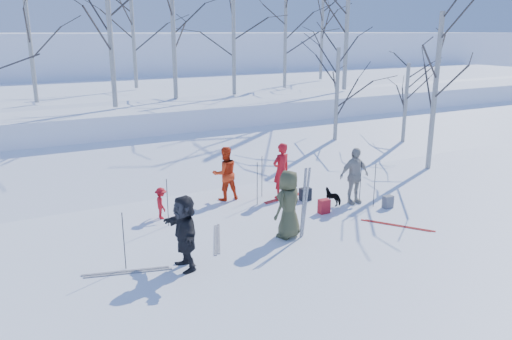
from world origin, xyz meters
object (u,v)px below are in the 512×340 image
skier_olive_center (288,204)px  backpack_red (324,206)px  skier_cream_east (354,176)px  backpack_dark (305,194)px  skier_redor_behind (225,173)px  skier_red_seated (161,203)px  skier_grey_west (185,232)px  dog (333,197)px  backpack_grey (388,202)px  skier_red_north (281,171)px

skier_olive_center → backpack_red: 2.22m
skier_cream_east → backpack_dark: bearing=144.5°
skier_olive_center → skier_redor_behind: size_ratio=1.04×
skier_red_seated → skier_redor_behind: bearing=-70.5°
backpack_red → skier_grey_west: bearing=-164.0°
skier_cream_east → skier_grey_west: bearing=-162.2°
dog → backpack_red: (-0.70, -0.49, -0.04)m
skier_red_seated → backpack_grey: bearing=-107.0°
backpack_grey → backpack_dark: (-1.80, 1.78, 0.01)m
skier_red_north → backpack_grey: skier_red_north is taller
skier_grey_west → backpack_dark: size_ratio=4.31×
skier_red_north → skier_olive_center: bearing=52.7°
skier_olive_center → backpack_red: (1.86, 0.99, -0.68)m
skier_olive_center → skier_cream_east: (3.20, 1.30, -0.02)m
skier_cream_east → skier_grey_west: (-6.16, -1.69, -0.02)m
skier_grey_west → backpack_grey: size_ratio=4.54×
backpack_dark → skier_cream_east: bearing=-38.0°
skier_red_north → skier_cream_east: bearing=128.9°
skier_red_north → skier_redor_behind: 1.78m
dog → backpack_red: 0.85m
skier_olive_center → backpack_dark: skier_olive_center is taller
skier_red_seated → backpack_dark: skier_red_seated is taller
skier_red_seated → backpack_red: (4.32, -1.86, -0.25)m
skier_grey_west → backpack_dark: 5.67m
skier_redor_behind → skier_grey_west: skier_grey_west is taller
skier_redor_behind → skier_cream_east: skier_cream_east is taller
skier_red_north → skier_red_seated: (-3.96, 0.03, -0.44)m
skier_red_north → skier_redor_behind: (-1.65, 0.67, -0.04)m
dog → backpack_dark: size_ratio=1.50×
skier_cream_east → backpack_dark: skier_cream_east is taller
skier_grey_west → dog: (5.52, 1.87, -0.61)m
skier_red_seated → backpack_dark: 4.54m
skier_cream_east → backpack_red: bearing=-164.5°
skier_redor_behind → backpack_grey: bearing=146.3°
dog → backpack_dark: 0.91m
skier_red_north → backpack_grey: size_ratio=4.71×
skier_red_seated → skier_cream_east: size_ratio=0.52×
skier_red_seated → backpack_red: 4.71m
skier_grey_west → backpack_dark: skier_grey_west is taller
dog → skier_cream_east: bearing=140.5°
backpack_grey → backpack_red: bearing=164.2°
backpack_red → backpack_dark: backpack_red is taller
skier_red_seated → dog: size_ratio=1.52×
skier_grey_west → backpack_grey: bearing=97.8°
backpack_dark → skier_grey_west: bearing=-152.5°
skier_olive_center → backpack_red: skier_olive_center is taller
skier_cream_east → skier_grey_west: skier_cream_east is taller
skier_red_seated → skier_cream_east: bearing=-101.3°
skier_grey_west → backpack_red: size_ratio=4.11×
backpack_red → skier_olive_center: bearing=-152.1°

